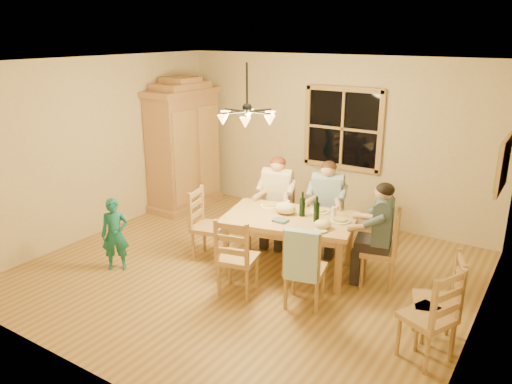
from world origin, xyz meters
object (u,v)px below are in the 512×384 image
Objects in this scene: chair_near_right at (305,281)px; chair_end_left at (210,237)px; chair_spare_front at (426,331)px; chair_near_left at (238,270)px; chandelier at (247,116)px; armoire at (184,149)px; wine_bottle_a at (302,204)px; wine_bottle_b at (317,209)px; chair_far_right at (326,231)px; dining_table at (290,224)px; adult_woman at (277,190)px; chair_far_left at (277,224)px; chair_end_right at (378,262)px; adult_plaid_man at (327,195)px; chair_spare_back at (434,316)px; adult_slate_man at (381,222)px; child at (115,234)px.

chair_end_left is at bearing 153.43° from chair_near_right.
chair_near_left is at bearing 112.61° from chair_spare_front.
armoire is at bearing 146.54° from chandelier.
wine_bottle_a is 1.00× the size of wine_bottle_b.
chair_far_right is at bearing 71.52° from chair_spare_front.
dining_table is 2.11× the size of adult_woman.
chair_far_left is 1.75m from chair_end_right.
adult_plaid_man reaches higher than chair_spare_back.
chair_end_right is 0.54m from adult_slate_man.
wine_bottle_a is at bearing 56.90° from chair_near_left.
adult_plaid_man is 2.65m from chair_spare_front.
chandelier reaches higher than adult_slate_man.
chair_far_right is (0.72, 0.17, 0.00)m from chair_far_left.
child is at bearing 78.62° from chair_spare_back.
chair_far_left is at bearing 63.43° from chair_end_right.
adult_woman is at bearing 83.06° from chair_spare_front.
wine_bottle_b is at bearing 93.91° from chair_end_right.
chair_end_left is (-0.70, 0.09, -1.77)m from chandelier.
wine_bottle_a is at bearing 40.12° from dining_table.
chair_near_right is at bearing -29.28° from armoire.
armoire is 4.09m from adult_slate_man.
chair_end_right is at bearing 13.04° from dining_table.
chandelier is 0.33× the size of armoire.
dining_table is 1.87× the size of chair_end_right.
chair_far_left is 1.00× the size of chair_end_left.
adult_slate_man is (3.97, -0.99, -0.22)m from armoire.
chair_near_right is 1.66m from adult_plaid_man.
armoire is 2.32× the size of chair_end_right.
chair_near_left is 1.00× the size of chair_spare_back.
chair_near_left is 1.23m from wine_bottle_b.
chair_end_right is (1.35, 1.12, 0.00)m from chair_near_left.
chandelier is 1.44m from wine_bottle_b.
chair_far_right is 1.57m from chair_near_right.
adult_plaid_man reaches higher than wine_bottle_b.
chandelier reaches higher than wine_bottle_a.
chair_near_right is 1.01× the size of child.
chair_end_right is 3.00× the size of wine_bottle_a.
chair_spare_front is at bearing 123.67° from chair_far_right.
adult_plaid_man is (0.72, 0.17, 0.00)m from adult_woman.
adult_woman reaches higher than chair_end_left.
chair_near_right is (1.16, -1.34, 0.00)m from chair_far_left.
dining_table is (0.42, 0.35, -1.42)m from chandelier.
chair_near_right is at bearing 93.37° from chair_far_right.
chair_near_left is at bearing -123.71° from wine_bottle_b.
chair_spare_back is at bearing -32.61° from child.
chair_spare_front is (1.90, -1.05, -0.62)m from wine_bottle_a.
chandelier is 1.86m from chair_near_left.
chair_far_right is at bearing 105.63° from wine_bottle_b.
chair_near_right is at bearing -59.43° from wine_bottle_a.
chair_spare_front is (2.61, -1.61, 0.00)m from chair_far_left.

